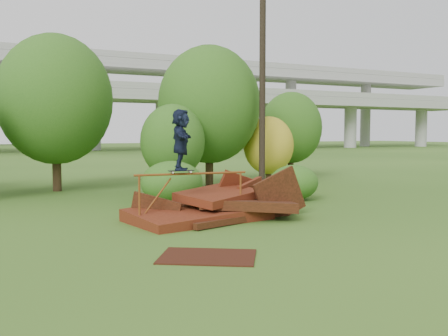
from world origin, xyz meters
name	(u,v)px	position (x,y,z in m)	size (l,w,h in m)	color
ground	(284,231)	(0.00, 0.00, 0.00)	(240.00, 240.00, 0.00)	#2D5116
scrap_pile	(216,208)	(-0.84, 2.50, 0.34)	(5.76, 3.28, 1.95)	#44160C
grind_rail	(192,184)	(-1.74, 2.22, 1.14)	(3.40, 0.36, 1.48)	brown
skateboard	(181,171)	(-2.07, 2.25, 1.54)	(0.76, 0.27, 0.08)	black
skater	(181,140)	(-2.07, 2.25, 2.45)	(1.64, 0.52, 1.77)	#131A31
flat_plate	(208,256)	(-3.04, -1.70, 0.01)	(2.01, 1.43, 0.03)	#32140A
tree_1	(55,100)	(-4.09, 12.38, 4.14)	(5.08, 5.08, 7.07)	black
tree_2	(173,141)	(0.13, 8.74, 2.28)	(2.75, 2.75, 3.87)	black
tree_3	(209,105)	(2.77, 10.73, 4.00)	(4.93, 4.93, 6.84)	black
tree_4	(269,145)	(5.75, 10.12, 2.02)	(2.52, 2.52, 3.47)	black
tree_5	(291,128)	(8.87, 12.74, 2.94)	(3.56, 3.56, 5.00)	black
shrub_left	(172,183)	(-0.90, 6.11, 0.81)	(2.33, 2.15, 1.61)	#194211
shrub_right	(294,183)	(3.76, 4.99, 0.70)	(1.97, 1.81, 1.39)	#194211
utility_pole	(262,66)	(4.32, 8.36, 5.66)	(1.40, 0.28, 11.17)	black
freeway_overpass	(32,77)	(0.00, 62.92, 10.32)	(160.00, 15.00, 13.70)	gray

